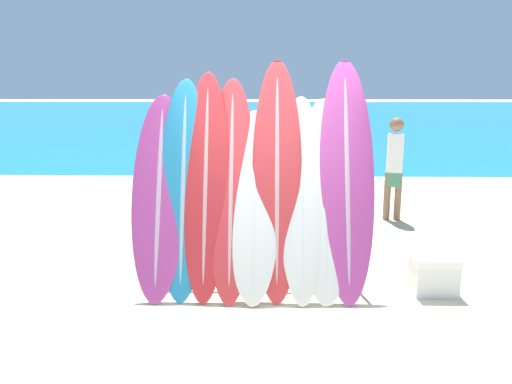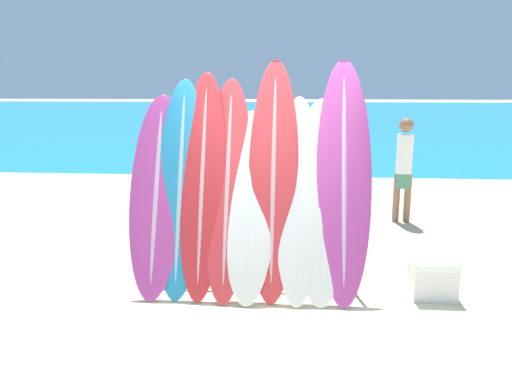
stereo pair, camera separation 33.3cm
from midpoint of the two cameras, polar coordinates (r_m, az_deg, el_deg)
name	(u,v)px [view 1 (the left image)]	position (r m, az deg, el deg)	size (l,w,h in m)	color
ground_plane	(270,318)	(5.07, -0.37, -14.22)	(160.00, 160.00, 0.00)	beige
ocean_water	(269,114)	(41.37, 1.23, 8.95)	(120.00, 60.00, 0.01)	teal
surfboard_rack	(254,248)	(5.48, -1.96, -6.44)	(2.36, 0.04, 0.94)	gray
surfboard_slot_0	(159,196)	(5.51, -12.72, -0.44)	(0.60, 0.89, 2.16)	#B23D8E
surfboard_slot_1	(183,188)	(5.46, -10.05, 0.49)	(0.53, 0.88, 2.33)	teal
surfboard_slot_2	(206,184)	(5.42, -7.51, 0.92)	(0.50, 0.98, 2.41)	red
surfboard_slot_3	(231,187)	(5.40, -4.63, 0.55)	(0.52, 1.03, 2.34)	red
surfboard_slot_4	(254,205)	(5.34, -2.07, -1.46)	(0.56, 0.93, 1.99)	silver
surfboard_slot_5	(277,178)	(5.36, 0.64, 1.62)	(0.54, 0.98, 2.54)	red
surfboard_slot_6	(302,197)	(5.35, 3.49, -0.62)	(0.50, 0.95, 2.14)	silver
surfboard_slot_7	(325,199)	(5.37, 6.13, -0.77)	(0.59, 0.91, 2.12)	silver
surfboard_slot_8	(347,178)	(5.42, 8.61, 1.58)	(0.59, 1.05, 2.54)	#B23D8E
person_near_water	(394,165)	(8.62, 14.47, 3.02)	(0.29, 0.23, 1.73)	#846047
person_mid_beach	(270,176)	(7.57, 0.38, 1.85)	(0.27, 0.22, 1.65)	#A87A5B
cooler_box	(433,274)	(5.83, 18.08, -8.92)	(0.48, 0.41, 0.42)	silver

